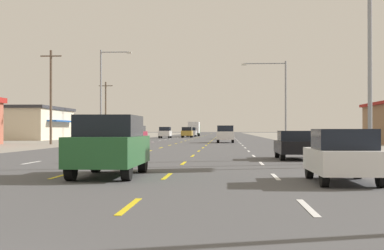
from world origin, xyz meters
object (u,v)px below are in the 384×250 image
(suv_inner_right_midfar, at_px, (225,134))
(suv_far_left_farthest, at_px, (165,132))
(suv_far_left_far, at_px, (137,134))
(suv_center_turn_near, at_px, (110,145))
(hatchback_far_right_nearest, at_px, (343,155))
(streetlight_right_row_1, at_px, (280,95))
(sedan_far_right_mid, at_px, (295,144))
(sedan_inner_right_farther, at_px, (225,134))
(streetlight_right_row_0, at_px, (357,37))
(suv_inner_left_distant_b, at_px, (192,132))
(streetlight_left_row_1, at_px, (104,90))
(box_truck_inner_left_distant_c, at_px, (194,128))
(suv_inner_left_distant_a, at_px, (187,132))

(suv_inner_right_midfar, relative_size, suv_far_left_farthest, 1.00)
(suv_far_left_far, bearing_deg, suv_center_turn_near, -82.33)
(hatchback_far_right_nearest, relative_size, streetlight_right_row_1, 0.43)
(sedan_far_right_mid, height_order, suv_far_left_far, suv_far_left_far)
(suv_far_left_far, distance_m, sedan_inner_right_farther, 26.76)
(suv_far_left_far, xyz_separation_m, streetlight_right_row_0, (16.65, -43.64, 4.68))
(streetlight_right_row_1, bearing_deg, sedan_far_right_mid, -93.99)
(suv_inner_left_distant_b, bearing_deg, streetlight_right_row_0, -82.33)
(suv_center_turn_near, height_order, suv_inner_right_midfar, same)
(suv_far_left_far, bearing_deg, suv_inner_right_midfar, -11.82)
(suv_far_left_far, distance_m, suv_inner_left_distant_b, 54.41)
(suv_center_turn_near, height_order, streetlight_right_row_0, streetlight_right_row_0)
(suv_far_left_far, distance_m, streetlight_left_row_1, 8.21)
(streetlight_right_row_0, bearing_deg, box_truck_inner_left_distant_c, 97.00)
(sedan_far_right_mid, bearing_deg, suv_inner_right_midfar, 95.43)
(suv_inner_left_distant_b, relative_size, streetlight_right_row_1, 0.55)
(sedan_far_right_mid, xyz_separation_m, streetlight_right_row_0, (2.39, -3.55, 4.95))
(suv_inner_left_distant_b, bearing_deg, suv_inner_right_midfar, -82.73)
(sedan_far_right_mid, height_order, streetlight_right_row_0, streetlight_right_row_0)
(suv_center_turn_near, relative_size, suv_far_left_far, 1.00)
(suv_center_turn_near, bearing_deg, streetlight_left_row_1, 102.03)
(suv_center_turn_near, relative_size, suv_inner_left_distant_b, 1.00)
(streetlight_right_row_0, xyz_separation_m, streetlight_right_row_1, (-0.01, 37.63, -0.38))
(suv_far_left_far, height_order, suv_far_left_farthest, same)
(hatchback_far_right_nearest, relative_size, sedan_far_right_mid, 0.87)
(sedan_inner_right_farther, bearing_deg, suv_inner_left_distant_b, 103.56)
(sedan_far_right_mid, xyz_separation_m, suv_far_left_farthest, (-14.21, 72.89, 0.27))
(suv_far_left_farthest, height_order, streetlight_left_row_1, streetlight_left_row_1)
(suv_inner_left_distant_a, relative_size, box_truck_inner_left_distant_c, 0.68)
(hatchback_far_right_nearest, distance_m, suv_inner_left_distant_b, 108.42)
(sedan_far_right_mid, bearing_deg, suv_inner_left_distant_a, 97.66)
(sedan_inner_right_farther, bearing_deg, suv_inner_right_midfar, -89.92)
(hatchback_far_right_nearest, bearing_deg, suv_inner_left_distant_b, 95.61)
(suv_inner_left_distant_b, relative_size, streetlight_right_row_0, 0.51)
(hatchback_far_right_nearest, bearing_deg, suv_far_left_farthest, 99.21)
(sedan_far_right_mid, relative_size, streetlight_right_row_1, 0.50)
(suv_far_left_far, xyz_separation_m, suv_inner_left_distant_b, (3.46, 54.30, 0.00))
(box_truck_inner_left_distant_c, bearing_deg, suv_inner_left_distant_b, -90.33)
(suv_center_turn_near, xyz_separation_m, streetlight_right_row_0, (9.70, 8.01, 4.68))
(suv_far_left_far, distance_m, streetlight_right_row_0, 46.95)
(suv_center_turn_near, xyz_separation_m, suv_inner_left_distant_b, (-3.50, 105.95, 0.00))
(box_truck_inner_left_distant_c, bearing_deg, sedan_inner_right_farther, -79.63)
(suv_inner_left_distant_b, bearing_deg, sedan_inner_right_farther, -76.44)
(box_truck_inner_left_distant_c, relative_size, streetlight_left_row_1, 0.70)
(streetlight_right_row_1, bearing_deg, sedan_inner_right_farther, 101.13)
(sedan_far_right_mid, xyz_separation_m, suv_far_left_far, (-14.26, 40.10, 0.27))
(suv_inner_left_distant_a, relative_size, streetlight_left_row_1, 0.47)
(suv_center_turn_near, distance_m, suv_inner_right_midfar, 49.56)
(suv_center_turn_near, relative_size, sedan_inner_right_farther, 1.09)
(hatchback_far_right_nearest, distance_m, suv_far_left_far, 55.41)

